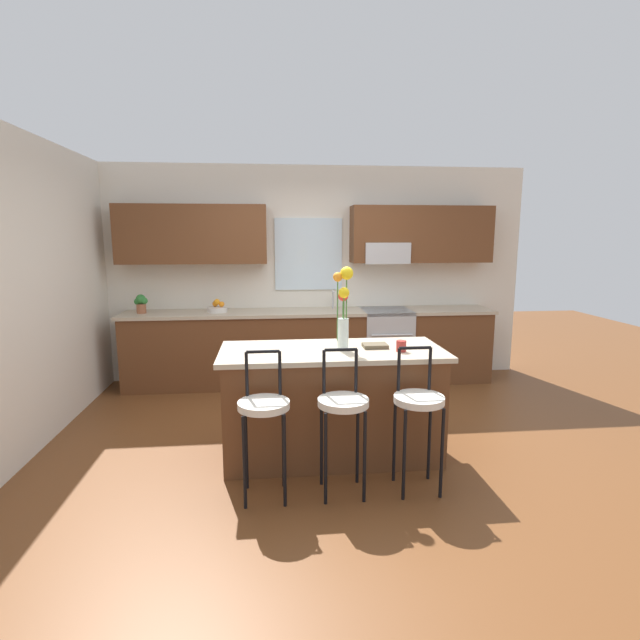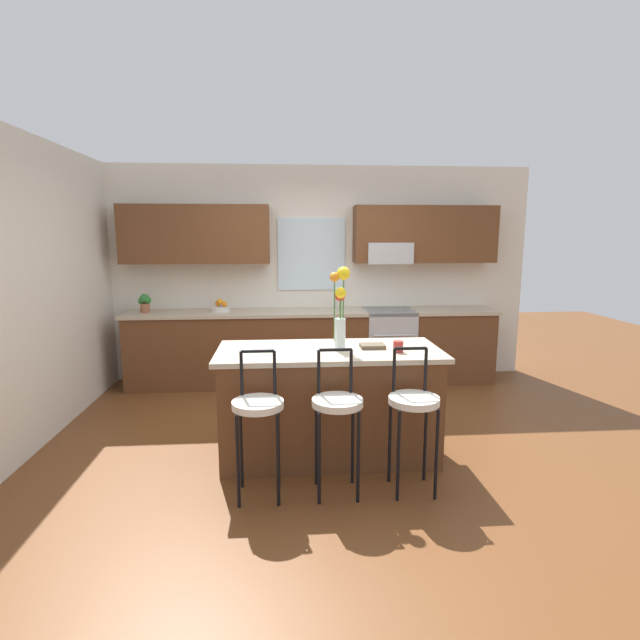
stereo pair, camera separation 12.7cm
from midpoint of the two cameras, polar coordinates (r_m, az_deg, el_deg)
The scene contains 15 objects.
ground_plane at distance 4.63m, azimuth 1.37°, elevation -13.47°, with size 14.00×14.00×0.00m, color brown.
wall_left at distance 5.03m, azimuth -29.43°, elevation 3.06°, with size 0.12×4.60×2.70m, color silver.
back_wall_assembly at distance 6.24m, azimuth -0.25°, elevation 6.89°, with size 5.60×0.50×2.70m.
counter_run at distance 6.11m, azimuth -0.19°, elevation -3.10°, with size 4.56×0.64×0.92m.
sink_faucet at distance 6.17m, azimuth 2.45°, elevation 2.64°, with size 0.02×0.13×0.23m.
oven_range at distance 6.22m, azimuth 8.55°, elevation -3.02°, with size 0.60×0.64×0.92m.
kitchen_island at distance 4.11m, azimuth 1.88°, elevation -9.65°, with size 1.82×0.81×0.92m.
bar_stool_near at distance 3.45m, azimuth -6.22°, elevation -10.54°, with size 0.36×0.36×1.04m.
bar_stool_middle at distance 3.48m, azimuth 3.03°, elevation -10.34°, with size 0.36×0.36×1.04m.
bar_stool_far at distance 3.59m, azimuth 11.90°, elevation -9.90°, with size 0.36×0.36×1.04m.
flower_vase at distance 3.88m, azimuth 3.34°, elevation 1.69°, with size 0.16×0.13×0.67m.
mug_ceramic at distance 3.93m, azimuth 10.06°, elevation -3.08°, with size 0.08×0.08×0.09m, color #A52D28.
cookbook at distance 4.05m, azimuth 7.05°, elevation -3.04°, with size 0.20×0.15×0.03m, color brown.
fruit_bowl_oranges at distance 6.04m, azimuth -11.03°, elevation 1.42°, with size 0.24×0.24×0.16m.
potted_plant_small at distance 6.19m, azimuth -19.29°, elevation 1.97°, with size 0.16×0.11×0.23m.
Camera 2 is at (-0.37, -4.24, 1.84)m, focal length 27.32 mm.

